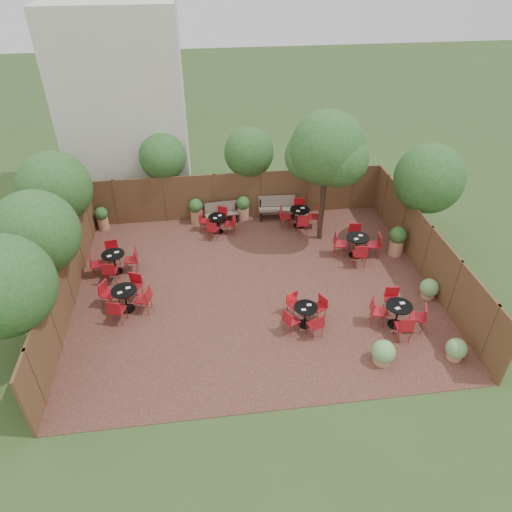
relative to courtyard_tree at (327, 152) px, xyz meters
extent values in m
plane|color=#354F23|center=(-2.96, -2.81, -3.62)|extent=(80.00, 80.00, 0.00)
cube|color=#351915|center=(-2.96, -2.81, -3.61)|extent=(12.00, 10.00, 0.02)
cube|color=#4D321C|center=(-2.96, 2.19, -2.62)|extent=(12.00, 0.08, 2.00)
cube|color=#4D321C|center=(-8.96, -2.81, -2.62)|extent=(0.08, 10.00, 2.00)
cube|color=#4D321C|center=(3.04, -2.81, -2.62)|extent=(0.08, 10.00, 2.00)
cube|color=beige|center=(-7.46, 5.19, 0.38)|extent=(5.00, 4.00, 8.00)
sphere|color=#22501A|center=(-9.56, 0.19, -0.86)|extent=(2.55, 2.55, 2.55)
sphere|color=#22501A|center=(-9.46, -2.81, -0.85)|extent=(2.58, 2.58, 2.58)
sphere|color=#22501A|center=(-9.66, -5.31, -0.83)|extent=(2.66, 2.66, 2.66)
sphere|color=#22501A|center=(-5.96, 2.89, -1.06)|extent=(1.89, 1.89, 1.89)
sphere|color=#22501A|center=(-2.46, 2.79, -1.01)|extent=(2.05, 2.05, 2.05)
sphere|color=#22501A|center=(0.54, 2.99, -1.00)|extent=(2.09, 2.09, 2.09)
sphere|color=#22501A|center=(3.64, -0.81, -0.87)|extent=(2.50, 2.50, 2.50)
cylinder|color=black|center=(0.01, 0.01, -1.63)|extent=(0.24, 0.24, 3.96)
sphere|color=#22501A|center=(0.01, 0.01, 0.16)|extent=(2.68, 2.68, 2.68)
sphere|color=#22501A|center=(-0.49, 0.41, -0.28)|extent=(1.87, 1.87, 1.87)
sphere|color=#22501A|center=(0.41, -0.39, -0.12)|extent=(1.95, 1.95, 1.95)
cube|color=brown|center=(-3.75, 1.74, -3.21)|extent=(1.41, 0.56, 0.05)
cube|color=brown|center=(-3.75, 1.93, -2.96)|extent=(1.38, 0.26, 0.41)
cube|color=black|center=(-4.37, 1.74, -3.42)|extent=(0.10, 0.42, 0.37)
cube|color=black|center=(-3.12, 1.74, -3.42)|extent=(0.10, 0.42, 0.37)
cube|color=brown|center=(-1.40, 1.74, -3.16)|extent=(1.57, 0.56, 0.05)
cube|color=brown|center=(-1.40, 1.95, -2.88)|extent=(1.55, 0.21, 0.47)
cube|color=black|center=(-2.10, 1.74, -3.40)|extent=(0.09, 0.47, 0.41)
cube|color=black|center=(-0.70, 1.74, -3.40)|extent=(0.09, 0.47, 0.41)
cylinder|color=black|center=(-7.76, -1.25, -3.59)|extent=(0.46, 0.46, 0.03)
cylinder|color=black|center=(-7.76, -1.25, -3.22)|extent=(0.05, 0.05, 0.74)
cylinder|color=black|center=(-7.76, -1.25, -2.84)|extent=(0.80, 0.80, 0.03)
cube|color=white|center=(-7.63, -1.16, -2.81)|extent=(0.15, 0.11, 0.02)
cube|color=white|center=(-7.87, -1.38, -2.81)|extent=(0.15, 0.11, 0.02)
cylinder|color=black|center=(-3.97, 0.99, -3.59)|extent=(0.41, 0.41, 0.03)
cylinder|color=black|center=(-3.97, 0.99, -3.26)|extent=(0.05, 0.05, 0.66)
cylinder|color=black|center=(-3.97, 0.99, -2.92)|extent=(0.72, 0.72, 0.03)
cube|color=white|center=(-3.85, 1.07, -2.90)|extent=(0.16, 0.13, 0.01)
cube|color=white|center=(-4.06, 0.88, -2.90)|extent=(0.16, 0.13, 0.01)
cylinder|color=black|center=(1.06, -1.38, -3.59)|extent=(0.49, 0.49, 0.03)
cylinder|color=black|center=(1.06, -1.38, -3.19)|extent=(0.06, 0.06, 0.78)
cylinder|color=black|center=(1.06, -1.38, -2.79)|extent=(0.84, 0.84, 0.03)
cube|color=white|center=(1.20, -1.29, -2.77)|extent=(0.17, 0.13, 0.02)
cube|color=white|center=(0.95, -1.52, -2.77)|extent=(0.17, 0.13, 0.02)
cylinder|color=black|center=(1.14, -5.18, -3.59)|extent=(0.47, 0.47, 0.03)
cylinder|color=black|center=(1.14, -5.18, -3.21)|extent=(0.05, 0.05, 0.74)
cylinder|color=black|center=(1.14, -5.18, -2.83)|extent=(0.80, 0.80, 0.03)
cube|color=white|center=(1.27, -5.10, -2.81)|extent=(0.17, 0.14, 0.02)
cube|color=white|center=(1.04, -5.31, -2.81)|extent=(0.17, 0.14, 0.02)
cylinder|color=black|center=(-0.60, 0.99, -3.59)|extent=(0.47, 0.47, 0.03)
cylinder|color=black|center=(-0.60, 0.99, -3.21)|extent=(0.05, 0.05, 0.74)
cylinder|color=black|center=(-0.60, 0.99, -2.83)|extent=(0.81, 0.81, 0.03)
cube|color=white|center=(-0.48, 1.08, -2.81)|extent=(0.16, 0.13, 0.02)
cube|color=white|center=(-0.71, 0.86, -2.81)|extent=(0.16, 0.13, 0.02)
cylinder|color=black|center=(-1.65, -4.80, -3.59)|extent=(0.42, 0.42, 0.03)
cylinder|color=black|center=(-1.65, -4.80, -3.25)|extent=(0.05, 0.05, 0.67)
cylinder|color=black|center=(-1.65, -4.80, -2.90)|extent=(0.73, 0.73, 0.03)
cube|color=white|center=(-1.53, -4.72, -2.88)|extent=(0.16, 0.14, 0.01)
cube|color=white|center=(-1.74, -4.91, -2.88)|extent=(0.16, 0.14, 0.01)
cylinder|color=black|center=(-7.18, -3.34, -3.59)|extent=(0.47, 0.47, 0.03)
cylinder|color=black|center=(-7.18, -3.34, -3.21)|extent=(0.05, 0.05, 0.75)
cylinder|color=black|center=(-7.18, -3.34, -2.83)|extent=(0.81, 0.81, 0.03)
cube|color=white|center=(-7.05, -3.26, -2.80)|extent=(0.17, 0.15, 0.02)
cube|color=white|center=(-7.29, -3.47, -2.80)|extent=(0.17, 0.15, 0.02)
cylinder|color=#AD7656|center=(-4.80, 1.89, -3.33)|extent=(0.48, 0.48, 0.55)
sphere|color=#22501A|center=(-4.80, 1.89, -2.83)|extent=(0.58, 0.58, 0.58)
cylinder|color=#AD7656|center=(-2.83, 1.89, -3.33)|extent=(0.47, 0.47, 0.54)
sphere|color=#22501A|center=(-2.83, 1.89, -2.85)|extent=(0.57, 0.57, 0.57)
cylinder|color=#AD7656|center=(-8.59, 1.85, -3.35)|extent=(0.44, 0.44, 0.51)
sphere|color=#22501A|center=(-8.59, 1.85, -2.90)|extent=(0.53, 0.53, 0.53)
cylinder|color=#AD7656|center=(2.57, -1.46, -3.30)|extent=(0.53, 0.53, 0.60)
sphere|color=#22501A|center=(2.57, -1.46, -2.76)|extent=(0.63, 0.63, 0.63)
cylinder|color=#AD7656|center=(2.31, -6.69, -3.51)|extent=(0.44, 0.44, 0.20)
sphere|color=#61954D|center=(2.31, -6.69, -3.26)|extent=(0.60, 0.60, 0.60)
cylinder|color=#AD7656|center=(0.20, -6.57, -3.49)|extent=(0.49, 0.49, 0.22)
sphere|color=#61954D|center=(0.20, -6.57, -3.21)|extent=(0.67, 0.67, 0.67)
cylinder|color=#AD7656|center=(2.73, -4.01, -3.50)|extent=(0.45, 0.45, 0.21)
sphere|color=#61954D|center=(2.73, -4.01, -3.24)|extent=(0.62, 0.62, 0.62)
camera|label=1|loc=(-4.54, -15.13, 6.46)|focal=32.63mm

